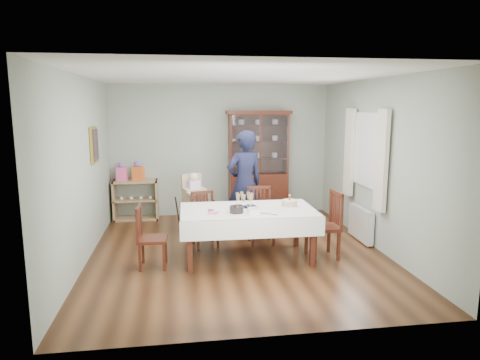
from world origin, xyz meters
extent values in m
plane|color=#593319|center=(0.00, 0.00, 0.00)|extent=(5.00, 5.00, 0.00)
plane|color=#9EAA99|center=(0.00, 2.50, 1.35)|extent=(4.50, 0.00, 4.50)
plane|color=#9EAA99|center=(-2.25, 0.00, 1.35)|extent=(0.00, 5.00, 5.00)
plane|color=#9EAA99|center=(2.25, 0.00, 1.35)|extent=(0.00, 5.00, 5.00)
plane|color=white|center=(0.00, 0.00, 2.70)|extent=(5.00, 5.00, 0.00)
cube|color=#4C1B13|center=(0.12, -0.26, 0.72)|extent=(1.91, 1.07, 0.06)
cube|color=silver|center=(0.12, -0.26, 0.76)|extent=(2.01, 1.17, 0.01)
cube|color=#4C1B13|center=(0.75, 2.26, 0.45)|extent=(1.20, 0.45, 0.90)
cube|color=white|center=(0.75, 2.07, 1.50)|extent=(1.12, 0.01, 1.16)
cube|color=#4C1B13|center=(0.75, 2.26, 2.14)|extent=(1.30, 0.48, 0.07)
cube|color=tan|center=(-1.75, 2.28, 0.02)|extent=(0.90, 0.38, 0.04)
cube|color=tan|center=(-1.75, 2.28, 0.40)|extent=(0.90, 0.38, 0.03)
cube|color=tan|center=(-1.75, 2.28, 0.78)|extent=(0.90, 0.38, 0.04)
cube|color=tan|center=(-2.17, 2.28, 0.40)|extent=(0.04, 0.38, 0.80)
cube|color=tan|center=(-1.33, 2.28, 0.40)|extent=(0.04, 0.38, 0.80)
cube|color=gold|center=(-2.22, 0.80, 1.65)|extent=(0.04, 0.48, 0.58)
cube|color=white|center=(2.22, 0.30, 1.55)|extent=(0.04, 1.02, 1.22)
cube|color=silver|center=(2.16, -0.32, 1.45)|extent=(0.07, 0.30, 1.55)
cube|color=silver|center=(2.16, 0.92, 1.45)|extent=(0.07, 0.30, 1.55)
cube|color=white|center=(2.16, 0.30, 0.30)|extent=(0.10, 0.80, 0.55)
cube|color=#4C1B13|center=(-0.47, 0.40, 0.41)|extent=(0.47, 0.47, 0.05)
cube|color=#4C1B13|center=(-0.51, 0.57, 0.65)|extent=(0.38, 0.11, 0.47)
cube|color=#4C1B13|center=(0.45, 0.39, 0.43)|extent=(0.43, 0.43, 0.05)
cube|color=#4C1B13|center=(0.45, 0.58, 0.69)|extent=(0.40, 0.04, 0.50)
cube|color=#4C1B13|center=(-1.27, -0.43, 0.41)|extent=(0.42, 0.42, 0.05)
cube|color=#4C1B13|center=(-1.45, -0.42, 0.66)|extent=(0.06, 0.38, 0.47)
cube|color=#4C1B13|center=(1.25, -0.38, 0.46)|extent=(0.47, 0.47, 0.05)
cube|color=#4C1B13|center=(1.45, -0.36, 0.74)|extent=(0.06, 0.43, 0.53)
imported|color=black|center=(0.26, 0.93, 0.93)|extent=(0.78, 0.64, 1.85)
cube|color=tan|center=(-0.62, 1.10, 0.71)|extent=(0.44, 0.41, 0.26)
cube|color=tan|center=(-0.62, 1.10, 0.92)|extent=(0.37, 0.17, 0.30)
cube|color=tan|center=(-0.62, 1.10, 0.79)|extent=(0.42, 0.27, 0.03)
cube|color=silver|center=(-0.62, 1.10, 0.88)|extent=(0.23, 0.20, 0.19)
sphere|color=beige|center=(-0.62, 1.10, 1.03)|extent=(0.16, 0.16, 0.16)
cylinder|color=silver|center=(0.09, -0.17, 0.77)|extent=(0.37, 0.37, 0.01)
torus|color=silver|center=(0.09, -0.17, 0.78)|extent=(0.37, 0.37, 0.01)
cylinder|color=white|center=(0.77, -0.21, 0.77)|extent=(0.27, 0.27, 0.01)
cylinder|color=brown|center=(0.77, -0.21, 0.82)|extent=(0.23, 0.23, 0.08)
cylinder|color=silver|center=(0.77, -0.21, 0.86)|extent=(0.23, 0.23, 0.01)
cylinder|color=#F24C4C|center=(0.77, -0.21, 0.90)|extent=(0.01, 0.01, 0.06)
sphere|color=yellow|center=(0.77, -0.21, 0.94)|extent=(0.02, 0.02, 0.02)
cylinder|color=black|center=(-0.07, -0.46, 0.81)|extent=(0.22, 0.22, 0.10)
cylinder|color=white|center=(0.16, -0.56, 0.80)|extent=(0.24, 0.24, 0.08)
cube|color=#FA5C9E|center=(-0.41, -0.45, 0.77)|extent=(0.18, 0.18, 0.02)
cube|color=silver|center=(0.36, -0.62, 0.77)|extent=(0.24, 0.18, 0.01)
cube|color=#FA5C9E|center=(-2.00, 2.26, 0.93)|extent=(0.21, 0.15, 0.27)
sphere|color=#E533B2|center=(-2.00, 2.26, 1.11)|extent=(0.11, 0.11, 0.11)
cube|color=orange|center=(-1.68, 2.26, 0.94)|extent=(0.25, 0.21, 0.28)
sphere|color=#E533B2|center=(-1.68, 2.26, 1.13)|extent=(0.13, 0.13, 0.13)
camera|label=1|loc=(-0.88, -6.35, 2.27)|focal=32.00mm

